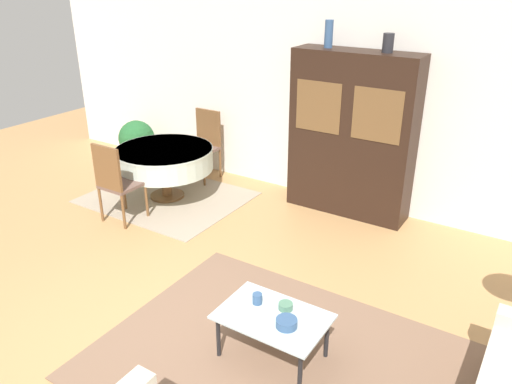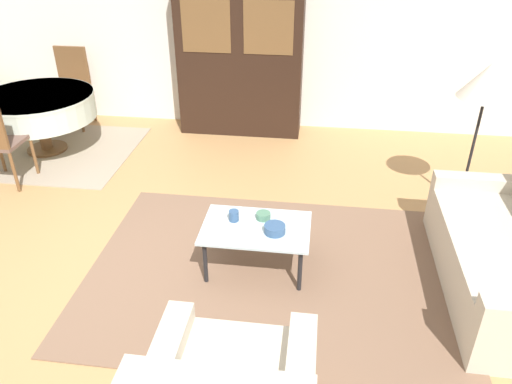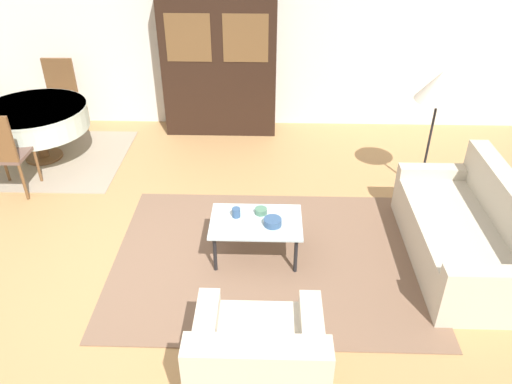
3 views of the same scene
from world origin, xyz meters
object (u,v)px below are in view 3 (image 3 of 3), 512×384
(dining_chair_far, at_px, (60,92))
(bowl, at_px, (273,222))
(couch, at_px, (467,234))
(display_cabinet, at_px, (219,60))
(cup, at_px, (236,212))
(coffee_table, at_px, (256,225))
(bowl_small, at_px, (261,211))
(dining_table, at_px, (35,118))
(dining_chair_near, at_px, (2,150))
(armchair, at_px, (258,365))
(floor_lamp, at_px, (440,89))

(dining_chair_far, distance_m, bowl, 4.24)
(couch, bearing_deg, display_cabinet, 41.76)
(couch, height_order, cup, couch)
(coffee_table, relative_size, dining_chair_far, 0.85)
(coffee_table, relative_size, bowl_small, 7.40)
(dining_table, distance_m, dining_chair_near, 0.90)
(dining_chair_near, distance_m, bowl_small, 3.10)
(couch, xyz_separation_m, coffee_table, (-2.03, -0.00, 0.07))
(armchair, relative_size, dining_table, 0.68)
(display_cabinet, height_order, dining_chair_far, display_cabinet)
(bowl, xyz_separation_m, bowl_small, (-0.11, 0.19, -0.01))
(display_cabinet, xyz_separation_m, dining_chair_near, (-2.31, -1.88, -0.46))
(dining_chair_far, distance_m, floor_lamp, 5.14)
(bowl_small, bearing_deg, floor_lamp, 31.53)
(armchair, xyz_separation_m, dining_table, (-2.97, 3.53, 0.27))
(coffee_table, xyz_separation_m, dining_chair_near, (-2.91, 1.06, 0.21))
(armchair, height_order, coffee_table, armchair)
(display_cabinet, bearing_deg, dining_chair_far, -177.96)
(dining_chair_far, relative_size, bowl, 6.12)
(dining_table, bearing_deg, armchair, -49.94)
(floor_lamp, xyz_separation_m, bowl, (-1.78, -1.35, -0.82))
(display_cabinet, distance_m, dining_table, 2.56)
(dining_chair_far, bearing_deg, dining_table, 90.00)
(floor_lamp, bearing_deg, dining_chair_far, 162.11)
(cup, distance_m, bowl, 0.38)
(display_cabinet, distance_m, cup, 2.96)
(couch, xyz_separation_m, dining_chair_far, (-4.94, 2.86, 0.28))
(display_cabinet, bearing_deg, coffee_table, -78.57)
(armchair, xyz_separation_m, dining_chair_far, (-2.97, 4.43, 0.28))
(dining_chair_near, bearing_deg, coffee_table, -20.01)
(dining_chair_near, height_order, bowl_small, dining_chair_near)
(dining_chair_far, height_order, bowl, dining_chair_far)
(display_cabinet, height_order, dining_chair_near, display_cabinet)
(coffee_table, distance_m, display_cabinet, 3.08)
(couch, relative_size, dining_chair_far, 1.76)
(armchair, xyz_separation_m, coffee_table, (-0.06, 1.57, 0.07))
(armchair, xyz_separation_m, floor_lamp, (1.88, 2.87, 0.97))
(armchair, distance_m, dining_chair_far, 5.34)
(couch, relative_size, floor_lamp, 1.24)
(dining_table, bearing_deg, coffee_table, -33.97)
(couch, bearing_deg, floor_lamp, 3.95)
(dining_chair_far, xyz_separation_m, bowl_small, (2.95, -2.73, -0.14))
(dining_table, xyz_separation_m, bowl, (3.07, -2.02, -0.13))
(bowl, bearing_deg, display_cabinet, 104.08)
(display_cabinet, relative_size, floor_lamp, 1.42)
(cup, height_order, bowl_small, cup)
(coffee_table, xyz_separation_m, dining_table, (-2.91, 1.96, 0.20))
(couch, xyz_separation_m, dining_chair_near, (-4.94, 1.06, 0.28))
(dining_chair_near, xyz_separation_m, cup, (2.72, -0.99, -0.12))
(couch, xyz_separation_m, armchair, (-1.97, -1.57, 0.00))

